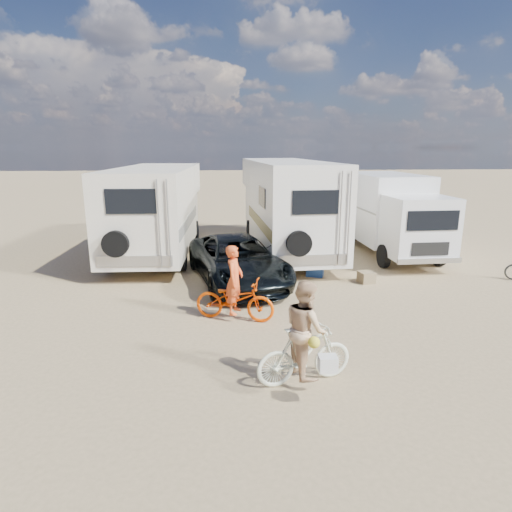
{
  "coord_description": "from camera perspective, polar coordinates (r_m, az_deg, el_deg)",
  "views": [
    {
      "loc": [
        -2.28,
        -9.09,
        4.01
      ],
      "look_at": [
        -1.56,
        1.53,
        1.3
      ],
      "focal_mm": 29.9,
      "sensor_mm": 36.0,
      "label": 1
    }
  ],
  "objects": [
    {
      "name": "ground",
      "position": [
        10.19,
        9.5,
        -9.09
      ],
      "size": [
        140.0,
        140.0,
        0.0
      ],
      "primitive_type": "plane",
      "color": "tan",
      "rests_on": "ground"
    },
    {
      "name": "rv_main",
      "position": [
        16.68,
        4.05,
        6.52
      ],
      "size": [
        3.03,
        8.53,
        3.53
      ],
      "primitive_type": null,
      "rotation": [
        0.0,
        0.0,
        0.06
      ],
      "color": "white",
      "rests_on": "ground"
    },
    {
      "name": "rv_left",
      "position": [
        16.7,
        -13.07,
        5.81
      ],
      "size": [
        2.77,
        8.02,
        3.3
      ],
      "primitive_type": null,
      "rotation": [
        0.0,
        0.0,
        -0.02
      ],
      "color": "beige",
      "rests_on": "ground"
    },
    {
      "name": "box_truck",
      "position": [
        17.03,
        17.81,
        5.17
      ],
      "size": [
        2.46,
        6.01,
        3.02
      ],
      "primitive_type": null,
      "rotation": [
        0.0,
        0.0,
        0.04
      ],
      "color": "white",
      "rests_on": "ground"
    },
    {
      "name": "dark_suv",
      "position": [
        12.94,
        -2.47,
        -0.56
      ],
      "size": [
        3.44,
        5.42,
        1.39
      ],
      "primitive_type": "imported",
      "rotation": [
        0.0,
        0.0,
        0.24
      ],
      "color": "black",
      "rests_on": "ground"
    },
    {
      "name": "bike_man",
      "position": [
        10.19,
        -2.87,
        -5.85
      ],
      "size": [
        2.03,
        1.21,
        1.01
      ],
      "primitive_type": "imported",
      "rotation": [
        0.0,
        0.0,
        1.27
      ],
      "color": "#F14700",
      "rests_on": "ground"
    },
    {
      "name": "bike_woman",
      "position": [
        7.63,
        6.52,
        -12.98
      ],
      "size": [
        1.82,
        0.9,
        1.05
      ],
      "primitive_type": "imported",
      "rotation": [
        0.0,
        0.0,
        1.81
      ],
      "color": "silver",
      "rests_on": "ground"
    },
    {
      "name": "rider_man",
      "position": [
        10.08,
        -2.9,
        -4.15
      ],
      "size": [
        0.55,
        0.69,
        1.65
      ],
      "primitive_type": "imported",
      "rotation": [
        0.0,
        0.0,
        1.27
      ],
      "color": "#F25723",
      "rests_on": "ground"
    },
    {
      "name": "rider_woman",
      "position": [
        7.49,
        6.59,
        -10.81
      ],
      "size": [
        0.82,
        0.95,
        1.69
      ],
      "primitive_type": "imported",
      "rotation": [
        0.0,
        0.0,
        1.81
      ],
      "color": "tan",
      "rests_on": "ground"
    },
    {
      "name": "cooler",
      "position": [
        13.8,
        7.91,
        -1.82
      ],
      "size": [
        0.63,
        0.54,
        0.42
      ],
      "primitive_type": "cube",
      "rotation": [
        0.0,
        0.0,
        -0.35
      ],
      "color": "navy",
      "rests_on": "ground"
    },
    {
      "name": "crate",
      "position": [
        13.46,
        14.54,
        -2.76
      ],
      "size": [
        0.51,
        0.51,
        0.34
      ],
      "primitive_type": "cube",
      "rotation": [
        0.0,
        0.0,
        0.23
      ],
      "color": "olive",
      "rests_on": "ground"
    }
  ]
}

